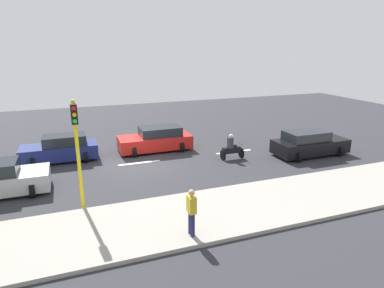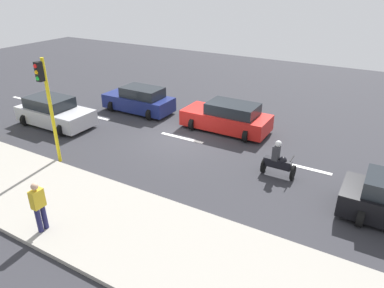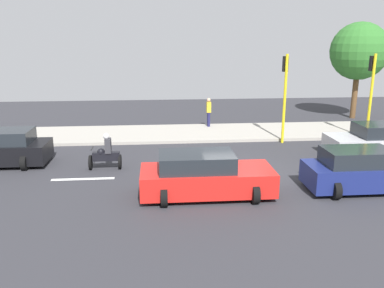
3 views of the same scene
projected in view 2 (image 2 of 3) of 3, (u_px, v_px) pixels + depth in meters
ground_plane at (182, 139)px, 17.76m from camera, size 40.00×60.00×0.10m
sidewalk at (76, 209)px, 12.24m from camera, size 4.00×60.00×0.15m
lane_stripe_far_north at (25, 100)px, 23.18m from camera, size 0.20×2.40×0.01m
lane_stripe_north at (93, 116)px, 20.46m from camera, size 0.20×2.40×0.01m
lane_stripe_mid at (182, 138)px, 17.74m from camera, size 0.20×2.40×0.01m
lane_stripe_south at (303, 167)px, 15.02m from camera, size 0.20×2.40×0.01m
car_silver at (54, 112)px, 19.01m from camera, size 2.31×4.24×1.52m
car_dark_blue at (139, 100)px, 20.87m from camera, size 2.12×4.20×1.52m
car_red at (227, 118)px, 18.32m from camera, size 2.29×4.53×1.52m
motorcycle at (278, 161)px, 14.16m from camera, size 0.60×1.30×1.53m
pedestrian_near_signal at (39, 205)px, 10.74m from camera, size 0.40×0.24×1.69m
traffic_light_midblock at (47, 97)px, 14.21m from camera, size 0.49×0.24×4.50m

